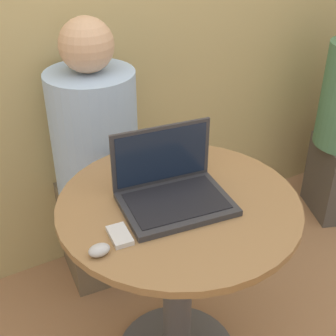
# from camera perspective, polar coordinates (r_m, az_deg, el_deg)

# --- Properties ---
(round_table) EXTENTS (0.78, 0.78, 0.76)m
(round_table) POSITION_cam_1_polar(r_m,az_deg,el_deg) (1.65, 1.22, -10.88)
(round_table) COLOR #4C4C51
(round_table) RESTS_ON ground_plane
(laptop) EXTENTS (0.36, 0.29, 0.22)m
(laptop) POSITION_cam_1_polar(r_m,az_deg,el_deg) (1.47, 0.44, -2.51)
(laptop) COLOR #2D2D33
(laptop) RESTS_ON round_table
(cell_phone) EXTENTS (0.06, 0.10, 0.02)m
(cell_phone) POSITION_cam_1_polar(r_m,az_deg,el_deg) (1.35, -5.90, -8.18)
(cell_phone) COLOR silver
(cell_phone) RESTS_ON round_table
(computer_mouse) EXTENTS (0.06, 0.04, 0.03)m
(computer_mouse) POSITION_cam_1_polar(r_m,az_deg,el_deg) (1.30, -8.39, -9.86)
(computer_mouse) COLOR #B2B2B7
(computer_mouse) RESTS_ON round_table
(person_seated) EXTENTS (0.38, 0.56, 1.23)m
(person_seated) POSITION_cam_1_polar(r_m,az_deg,el_deg) (2.12, -8.89, -1.02)
(person_seated) COLOR brown
(person_seated) RESTS_ON ground_plane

